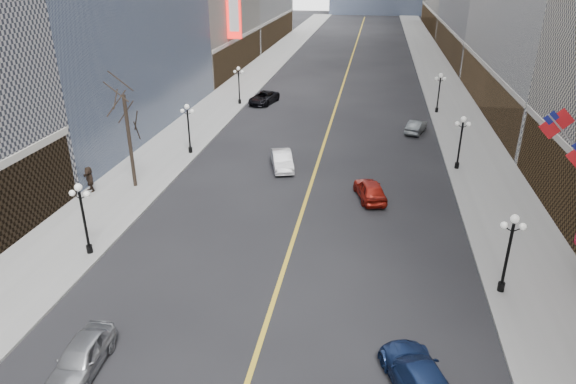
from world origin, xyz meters
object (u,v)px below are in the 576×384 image
(streetlamp_west_3, at_px, (239,81))
(car_nb_mid, at_px, (282,160))
(car_nb_far, at_px, (264,98))
(car_sb_near, at_px, (420,378))
(car_sb_far, at_px, (416,127))
(streetlamp_west_2, at_px, (188,124))
(car_sb_mid, at_px, (370,190))
(streetlamp_east_2, at_px, (461,137))
(car_nb_near, at_px, (81,357))
(streetlamp_east_3, at_px, (439,89))
(streetlamp_east_1, at_px, (509,246))
(streetlamp_west_1, at_px, (83,212))

(streetlamp_west_3, bearing_deg, car_nb_mid, -66.08)
(car_nb_far, relative_size, car_sb_near, 1.03)
(car_sb_near, distance_m, car_sb_far, 35.86)
(streetlamp_west_2, height_order, car_sb_far, streetlamp_west_2)
(car_nb_far, xyz_separation_m, car_sb_mid, (13.64, -26.27, 0.02))
(streetlamp_east_2, distance_m, car_nb_far, 28.35)
(car_nb_near, bearing_deg, car_sb_near, 1.11)
(streetlamp_east_3, relative_size, car_nb_mid, 1.00)
(streetlamp_west_3, xyz_separation_m, car_sb_mid, (16.44, -25.13, -2.15))
(car_sb_mid, bearing_deg, car_nb_mid, -48.77)
(streetlamp_east_1, bearing_deg, car_sb_far, 95.78)
(streetlamp_east_1, distance_m, streetlamp_east_3, 36.00)
(streetlamp_east_1, height_order, streetlamp_west_1, same)
(streetlamp_west_1, bearing_deg, car_sb_near, -22.56)
(streetlamp_east_1, height_order, streetlamp_west_3, same)
(car_nb_mid, bearing_deg, streetlamp_east_3, 37.80)
(streetlamp_west_2, bearing_deg, car_nb_far, 81.68)
(streetlamp_east_3, xyz_separation_m, streetlamp_west_2, (-23.60, -18.00, 0.00))
(car_nb_near, distance_m, car_nb_mid, 25.17)
(car_sb_mid, bearing_deg, car_nb_far, -77.69)
(car_nb_far, height_order, car_sb_far, car_nb_far)
(car_nb_mid, xyz_separation_m, car_sb_near, (9.91, -23.69, -0.00))
(streetlamp_west_3, height_order, car_sb_far, streetlamp_west_3)
(streetlamp_west_2, xyz_separation_m, car_nb_mid, (8.93, -2.13, -2.16))
(car_nb_near, xyz_separation_m, car_sb_mid, (11.82, 19.80, 0.03))
(car_nb_near, bearing_deg, streetlamp_east_2, 51.49)
(streetlamp_east_1, xyz_separation_m, car_nb_near, (-18.97, -8.93, -2.18))
(streetlamp_east_3, bearing_deg, streetlamp_west_3, 180.00)
(car_nb_near, distance_m, car_sb_near, 14.25)
(streetlamp_east_1, relative_size, streetlamp_west_1, 1.00)
(streetlamp_west_1, distance_m, car_sb_mid, 19.83)
(streetlamp_east_3, xyz_separation_m, car_sb_mid, (-7.16, -25.13, -2.15))
(streetlamp_west_2, distance_m, car_nb_near, 27.42)
(streetlamp_west_3, height_order, car_nb_mid, streetlamp_west_3)
(streetlamp_east_1, distance_m, streetlamp_east_2, 18.00)
(streetlamp_east_2, distance_m, streetlamp_west_1, 29.68)
(streetlamp_east_3, relative_size, streetlamp_west_3, 1.00)
(streetlamp_west_3, distance_m, car_sb_near, 47.75)
(streetlamp_east_1, distance_m, streetlamp_west_1, 23.60)
(streetlamp_east_1, relative_size, car_sb_mid, 1.02)
(car_sb_near, bearing_deg, car_nb_near, -15.73)
(car_nb_far, bearing_deg, streetlamp_east_3, 8.60)
(streetlamp_west_2, distance_m, car_sb_near, 32.04)
(streetlamp_east_2, bearing_deg, streetlamp_west_1, -142.67)
(streetlamp_west_1, height_order, car_nb_mid, streetlamp_west_1)
(streetlamp_east_3, relative_size, streetlamp_west_2, 1.00)
(car_sb_mid, bearing_deg, car_sb_far, -119.32)
(streetlamp_east_3, bearing_deg, streetlamp_east_1, -90.00)
(car_nb_far, relative_size, car_sb_mid, 1.20)
(streetlamp_east_3, distance_m, car_sb_mid, 26.22)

